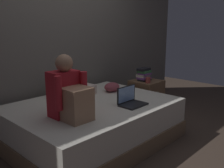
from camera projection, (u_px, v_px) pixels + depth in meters
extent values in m
plane|color=#47382D|center=(121.00, 143.00, 3.20)|extent=(8.00, 8.00, 0.00)
cube|color=slate|center=(61.00, 32.00, 3.69)|extent=(5.60, 0.10, 2.70)
cube|color=#7A6047|center=(93.00, 134.00, 3.23)|extent=(2.00, 1.50, 0.21)
cube|color=beige|center=(93.00, 115.00, 3.17)|extent=(1.96, 1.46, 0.31)
cube|color=brown|center=(146.00, 97.00, 4.20)|extent=(0.44, 0.44, 0.57)
sphere|color=gray|center=(158.00, 92.00, 4.02)|extent=(0.04, 0.04, 0.04)
cube|color=#B21E28|center=(64.00, 94.00, 2.66)|extent=(0.30, 0.20, 0.48)
sphere|color=#A87C5E|center=(64.00, 63.00, 2.56)|extent=(0.18, 0.18, 0.18)
cube|color=#A87C5E|center=(77.00, 104.00, 2.53)|extent=(0.26, 0.24, 0.34)
cylinder|color=#B21E28|center=(58.00, 93.00, 2.44)|extent=(0.07, 0.07, 0.34)
cylinder|color=#B21E28|center=(84.00, 88.00, 2.66)|extent=(0.07, 0.07, 0.34)
cube|color=black|center=(133.00, 105.00, 3.04)|extent=(0.32, 0.22, 0.02)
cube|color=black|center=(126.00, 94.00, 3.09)|extent=(0.32, 0.01, 0.20)
cube|color=#8CB2EA|center=(127.00, 94.00, 3.08)|extent=(0.29, 0.00, 0.18)
cube|color=beige|center=(73.00, 91.00, 3.45)|extent=(0.56, 0.36, 0.13)
cube|color=black|center=(144.00, 80.00, 4.13)|extent=(0.22, 0.12, 0.03)
cube|color=#703D84|center=(144.00, 78.00, 4.11)|extent=(0.20, 0.16, 0.03)
cube|color=beige|center=(143.00, 76.00, 4.12)|extent=(0.20, 0.14, 0.04)
cube|color=#703D84|center=(145.00, 74.00, 4.10)|extent=(0.18, 0.15, 0.03)
cube|color=#387042|center=(144.00, 72.00, 4.10)|extent=(0.19, 0.15, 0.04)
cube|color=black|center=(144.00, 69.00, 4.09)|extent=(0.21, 0.13, 0.04)
cylinder|color=#933833|center=(148.00, 80.00, 3.95)|extent=(0.08, 0.08, 0.09)
ellipsoid|color=gray|center=(112.00, 86.00, 3.85)|extent=(0.14, 0.12, 0.08)
ellipsoid|color=gray|center=(112.00, 86.00, 3.82)|extent=(0.18, 0.15, 0.10)
ellipsoid|color=#8E3D47|center=(112.00, 87.00, 3.66)|extent=(0.24, 0.20, 0.13)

